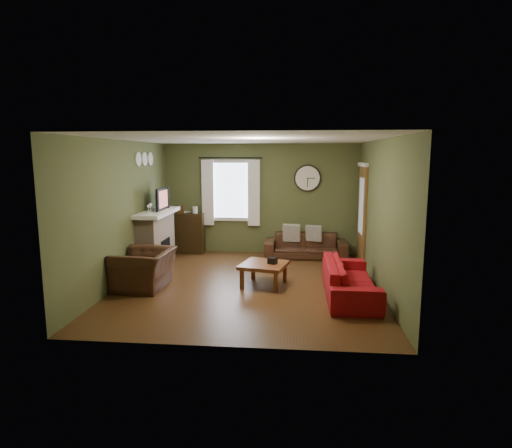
# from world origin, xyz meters

# --- Properties ---
(floor) EXTENTS (4.60, 5.20, 0.00)m
(floor) POSITION_xyz_m (0.00, 0.00, 0.00)
(floor) COLOR #462A14
(floor) RESTS_ON ground
(ceiling) EXTENTS (4.60, 5.20, 0.00)m
(ceiling) POSITION_xyz_m (0.00, 0.00, 2.60)
(ceiling) COLOR white
(ceiling) RESTS_ON ground
(wall_left) EXTENTS (0.00, 5.20, 2.60)m
(wall_left) POSITION_xyz_m (-2.30, 0.00, 1.30)
(wall_left) COLOR #4C552F
(wall_left) RESTS_ON ground
(wall_right) EXTENTS (0.00, 5.20, 2.60)m
(wall_right) POSITION_xyz_m (2.30, 0.00, 1.30)
(wall_right) COLOR #4C552F
(wall_right) RESTS_ON ground
(wall_back) EXTENTS (4.60, 0.00, 2.60)m
(wall_back) POSITION_xyz_m (0.00, 2.60, 1.30)
(wall_back) COLOR #4C552F
(wall_back) RESTS_ON ground
(wall_front) EXTENTS (4.60, 0.00, 2.60)m
(wall_front) POSITION_xyz_m (0.00, -2.60, 1.30)
(wall_front) COLOR #4C552F
(wall_front) RESTS_ON ground
(fireplace) EXTENTS (0.40, 1.40, 1.10)m
(fireplace) POSITION_xyz_m (-2.10, 1.15, 0.55)
(fireplace) COLOR tan
(fireplace) RESTS_ON floor
(firebox) EXTENTS (0.04, 0.60, 0.55)m
(firebox) POSITION_xyz_m (-1.91, 1.15, 0.30)
(firebox) COLOR black
(firebox) RESTS_ON fireplace
(mantel) EXTENTS (0.58, 1.60, 0.08)m
(mantel) POSITION_xyz_m (-2.07, 1.15, 1.14)
(mantel) COLOR white
(mantel) RESTS_ON fireplace
(tv) EXTENTS (0.08, 0.60, 0.35)m
(tv) POSITION_xyz_m (-2.05, 1.30, 1.35)
(tv) COLOR black
(tv) RESTS_ON mantel
(tv_screen) EXTENTS (0.02, 0.62, 0.36)m
(tv_screen) POSITION_xyz_m (-1.97, 1.30, 1.41)
(tv_screen) COLOR #994C3F
(tv_screen) RESTS_ON mantel
(medallion_left) EXTENTS (0.28, 0.28, 0.03)m
(medallion_left) POSITION_xyz_m (-2.28, 0.80, 2.25)
(medallion_left) COLOR white
(medallion_left) RESTS_ON wall_left
(medallion_mid) EXTENTS (0.28, 0.28, 0.03)m
(medallion_mid) POSITION_xyz_m (-2.28, 1.15, 2.25)
(medallion_mid) COLOR white
(medallion_mid) RESTS_ON wall_left
(medallion_right) EXTENTS (0.28, 0.28, 0.03)m
(medallion_right) POSITION_xyz_m (-2.28, 1.50, 2.25)
(medallion_right) COLOR white
(medallion_right) RESTS_ON wall_left
(window_pane) EXTENTS (1.00, 0.02, 1.30)m
(window_pane) POSITION_xyz_m (-0.70, 2.58, 1.50)
(window_pane) COLOR silver
(window_pane) RESTS_ON wall_back
(curtain_rod) EXTENTS (0.03, 0.03, 1.50)m
(curtain_rod) POSITION_xyz_m (-0.70, 2.48, 2.27)
(curtain_rod) COLOR black
(curtain_rod) RESTS_ON wall_back
(curtain_left) EXTENTS (0.28, 0.04, 1.55)m
(curtain_left) POSITION_xyz_m (-1.25, 2.48, 1.45)
(curtain_left) COLOR white
(curtain_left) RESTS_ON wall_back
(curtain_right) EXTENTS (0.28, 0.04, 1.55)m
(curtain_right) POSITION_xyz_m (-0.15, 2.48, 1.45)
(curtain_right) COLOR white
(curtain_right) RESTS_ON wall_back
(wall_clock) EXTENTS (0.64, 0.06, 0.64)m
(wall_clock) POSITION_xyz_m (1.10, 2.55, 1.80)
(wall_clock) COLOR white
(wall_clock) RESTS_ON wall_back
(door) EXTENTS (0.05, 0.90, 2.10)m
(door) POSITION_xyz_m (2.27, 1.85, 1.05)
(door) COLOR brown
(door) RESTS_ON floor
(bookshelf) EXTENTS (0.81, 0.34, 0.96)m
(bookshelf) POSITION_xyz_m (-1.75, 2.41, 0.48)
(bookshelf) COLOR black
(bookshelf) RESTS_ON floor
(book) EXTENTS (0.24, 0.29, 0.02)m
(book) POSITION_xyz_m (-1.85, 2.55, 0.96)
(book) COLOR brown
(book) RESTS_ON bookshelf
(sofa_brown) EXTENTS (1.88, 0.73, 0.55)m
(sofa_brown) POSITION_xyz_m (1.08, 2.21, 0.27)
(sofa_brown) COLOR #371F14
(sofa_brown) RESTS_ON floor
(pillow_left) EXTENTS (0.41, 0.20, 0.40)m
(pillow_left) POSITION_xyz_m (0.75, 2.28, 0.55)
(pillow_left) COLOR #9E9892
(pillow_left) RESTS_ON sofa_brown
(pillow_right) EXTENTS (0.38, 0.21, 0.36)m
(pillow_right) POSITION_xyz_m (1.26, 2.28, 0.55)
(pillow_right) COLOR #9E9892
(pillow_right) RESTS_ON sofa_brown
(sofa_red) EXTENTS (0.79, 2.02, 0.59)m
(sofa_red) POSITION_xyz_m (1.75, -0.51, 0.29)
(sofa_red) COLOR maroon
(sofa_red) RESTS_ON floor
(armchair) EXTENTS (0.95, 1.08, 0.68)m
(armchair) POSITION_xyz_m (-1.80, -0.39, 0.34)
(armchair) COLOR #371F14
(armchair) RESTS_ON floor
(coffee_table) EXTENTS (0.93, 0.93, 0.41)m
(coffee_table) POSITION_xyz_m (0.29, -0.06, 0.21)
(coffee_table) COLOR brown
(coffee_table) RESTS_ON floor
(tissue_box) EXTENTS (0.18, 0.18, 0.11)m
(tissue_box) POSITION_xyz_m (0.44, -0.07, 0.40)
(tissue_box) COLOR black
(tissue_box) RESTS_ON coffee_table
(wine_glass_a) EXTENTS (0.06, 0.06, 0.18)m
(wine_glass_a) POSITION_xyz_m (-2.05, 0.63, 1.27)
(wine_glass_a) COLOR white
(wine_glass_a) RESTS_ON mantel
(wine_glass_b) EXTENTS (0.07, 0.07, 0.20)m
(wine_glass_b) POSITION_xyz_m (-2.05, 0.75, 1.28)
(wine_glass_b) COLOR white
(wine_glass_b) RESTS_ON mantel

